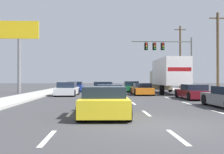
{
  "coord_description": "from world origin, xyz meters",
  "views": [
    {
      "loc": [
        -2.0,
        -8.88,
        1.53
      ],
      "look_at": [
        -0.96,
        18.61,
        1.74
      ],
      "focal_mm": 43.87,
      "sensor_mm": 36.0,
      "label": 1
    }
  ],
  "objects_px": {
    "box_truck": "(168,74)",
    "utility_pole_far": "(180,56)",
    "roadside_billboard": "(19,41)",
    "car_orange": "(142,89)",
    "car_green": "(131,87)",
    "car_yellow": "(104,102)",
    "car_black": "(103,89)",
    "car_red": "(106,87)",
    "car_maroon": "(193,92)",
    "traffic_signal_mast": "(165,50)",
    "utility_pole_mid": "(218,52)",
    "car_silver": "(109,93)",
    "car_blue": "(75,87)",
    "car_white": "(67,90)"
  },
  "relations": [
    {
      "from": "car_orange",
      "to": "utility_pole_far",
      "type": "xyz_separation_m",
      "value": [
        8.29,
        15.41,
        4.52
      ]
    },
    {
      "from": "car_blue",
      "to": "utility_pole_far",
      "type": "bearing_deg",
      "value": 28.9
    },
    {
      "from": "box_truck",
      "to": "roadside_billboard",
      "type": "xyz_separation_m",
      "value": [
        -16.06,
        1.74,
        3.59
      ]
    },
    {
      "from": "car_red",
      "to": "car_maroon",
      "type": "bearing_deg",
      "value": -61.27
    },
    {
      "from": "traffic_signal_mast",
      "to": "utility_pole_mid",
      "type": "bearing_deg",
      "value": -59.75
    },
    {
      "from": "utility_pole_mid",
      "to": "roadside_billboard",
      "type": "xyz_separation_m",
      "value": [
        -21.43,
        1.67,
        1.23
      ]
    },
    {
      "from": "car_green",
      "to": "utility_pole_far",
      "type": "height_order",
      "value": "utility_pole_far"
    },
    {
      "from": "car_blue",
      "to": "car_maroon",
      "type": "bearing_deg",
      "value": -51.09
    },
    {
      "from": "box_truck",
      "to": "utility_pole_far",
      "type": "xyz_separation_m",
      "value": [
        5.18,
        13.34,
        2.96
      ]
    },
    {
      "from": "car_black",
      "to": "box_truck",
      "type": "distance_m",
      "value": 7.38
    },
    {
      "from": "car_blue",
      "to": "traffic_signal_mast",
      "type": "xyz_separation_m",
      "value": [
        11.48,
        2.26,
        4.78
      ]
    },
    {
      "from": "car_red",
      "to": "car_green",
      "type": "bearing_deg",
      "value": 8.03
    },
    {
      "from": "car_silver",
      "to": "roadside_billboard",
      "type": "relative_size",
      "value": 0.58
    },
    {
      "from": "car_green",
      "to": "car_orange",
      "type": "bearing_deg",
      "value": -87.06
    },
    {
      "from": "car_green",
      "to": "traffic_signal_mast",
      "type": "relative_size",
      "value": 0.54
    },
    {
      "from": "car_orange",
      "to": "car_maroon",
      "type": "distance_m",
      "value": 6.56
    },
    {
      "from": "car_green",
      "to": "traffic_signal_mast",
      "type": "distance_m",
      "value": 7.18
    },
    {
      "from": "car_maroon",
      "to": "roadside_billboard",
      "type": "bearing_deg",
      "value": 149.23
    },
    {
      "from": "car_white",
      "to": "car_black",
      "type": "relative_size",
      "value": 0.96
    },
    {
      "from": "car_green",
      "to": "roadside_billboard",
      "type": "height_order",
      "value": "roadside_billboard"
    },
    {
      "from": "car_yellow",
      "to": "roadside_billboard",
      "type": "xyz_separation_m",
      "value": [
        -9.15,
        19.0,
        5.11
      ]
    },
    {
      "from": "car_yellow",
      "to": "utility_pole_mid",
      "type": "bearing_deg",
      "value": 54.69
    },
    {
      "from": "car_yellow",
      "to": "box_truck",
      "type": "distance_m",
      "value": 18.65
    },
    {
      "from": "car_yellow",
      "to": "traffic_signal_mast",
      "type": "relative_size",
      "value": 0.53
    },
    {
      "from": "car_white",
      "to": "utility_pole_mid",
      "type": "distance_m",
      "value": 16.36
    },
    {
      "from": "car_black",
      "to": "car_white",
      "type": "bearing_deg",
      "value": -161.54
    },
    {
      "from": "car_silver",
      "to": "car_maroon",
      "type": "distance_m",
      "value": 6.77
    },
    {
      "from": "box_truck",
      "to": "car_white",
      "type": "bearing_deg",
      "value": -162.87
    },
    {
      "from": "box_truck",
      "to": "traffic_signal_mast",
      "type": "distance_m",
      "value": 7.92
    },
    {
      "from": "traffic_signal_mast",
      "to": "utility_pole_far",
      "type": "relative_size",
      "value": 0.82
    },
    {
      "from": "car_orange",
      "to": "car_green",
      "type": "bearing_deg",
      "value": 92.94
    },
    {
      "from": "car_red",
      "to": "utility_pole_far",
      "type": "relative_size",
      "value": 0.42
    },
    {
      "from": "traffic_signal_mast",
      "to": "roadside_billboard",
      "type": "xyz_separation_m",
      "value": [
        -17.33,
        -5.36,
        0.32
      ]
    },
    {
      "from": "car_silver",
      "to": "roadside_billboard",
      "type": "height_order",
      "value": "roadside_billboard"
    },
    {
      "from": "car_green",
      "to": "car_orange",
      "type": "distance_m",
      "value": 6.64
    },
    {
      "from": "utility_pole_far",
      "to": "car_maroon",
      "type": "bearing_deg",
      "value": -103.7
    },
    {
      "from": "car_silver",
      "to": "traffic_signal_mast",
      "type": "distance_m",
      "value": 19.14
    },
    {
      "from": "car_white",
      "to": "car_red",
      "type": "xyz_separation_m",
      "value": [
        3.66,
        7.27,
        -0.04
      ]
    },
    {
      "from": "car_black",
      "to": "car_green",
      "type": "distance_m",
      "value": 7.47
    },
    {
      "from": "car_yellow",
      "to": "car_black",
      "type": "bearing_deg",
      "value": 90.07
    },
    {
      "from": "car_white",
      "to": "roadside_billboard",
      "type": "relative_size",
      "value": 0.56
    },
    {
      "from": "car_yellow",
      "to": "car_maroon",
      "type": "bearing_deg",
      "value": 53.67
    },
    {
      "from": "car_red",
      "to": "utility_pole_mid",
      "type": "xyz_separation_m",
      "value": [
        11.9,
        -4.05,
        3.92
      ]
    },
    {
      "from": "car_white",
      "to": "car_silver",
      "type": "relative_size",
      "value": 0.97
    },
    {
      "from": "car_black",
      "to": "box_truck",
      "type": "bearing_deg",
      "value": 16.5
    },
    {
      "from": "car_yellow",
      "to": "car_green",
      "type": "height_order",
      "value": "car_green"
    },
    {
      "from": "box_truck",
      "to": "utility_pole_far",
      "type": "height_order",
      "value": "utility_pole_far"
    },
    {
      "from": "traffic_signal_mast",
      "to": "utility_pole_far",
      "type": "xyz_separation_m",
      "value": [
        3.91,
        6.24,
        -0.31
      ]
    },
    {
      "from": "car_green",
      "to": "car_black",
      "type": "bearing_deg",
      "value": -117.79
    },
    {
      "from": "car_green",
      "to": "car_white",
      "type": "bearing_deg",
      "value": -131.24
    }
  ]
}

